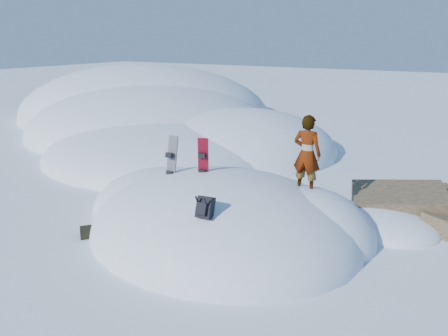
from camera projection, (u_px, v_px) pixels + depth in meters
The scene contains 9 objects.
ground at pixel (222, 233), 11.01m from camera, with size 120.00×120.00×0.00m, color white.
snow_mound at pixel (221, 228), 11.29m from camera, with size 8.00×6.00×3.00m.
snow_ridge at pixel (154, 126), 24.25m from camera, with size 21.50×18.50×6.40m.
rock_outcrop at pixel (400, 221), 11.64m from camera, with size 4.68×4.41×1.68m.
snowboard_red at pixel (203, 165), 10.98m from camera, with size 0.26×0.19×1.44m.
snowboard_dark at pixel (171, 166), 11.27m from camera, with size 0.33×0.32×1.60m.
backpack at pixel (205, 208), 8.90m from camera, with size 0.36×0.45×0.54m.
gear_pile at pixel (96, 231), 10.85m from camera, with size 0.89×0.80×0.23m.
person at pixel (307, 154), 10.40m from camera, with size 0.69×0.45×1.89m, color slate.
Camera 1 is at (5.24, -8.61, 4.73)m, focal length 35.00 mm.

